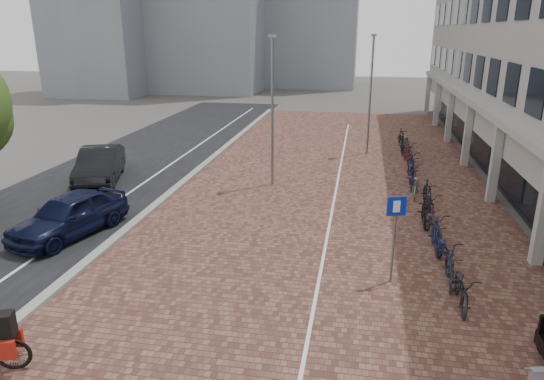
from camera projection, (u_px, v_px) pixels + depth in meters
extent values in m
plane|color=#474442|center=(232.00, 303.00, 13.22)|extent=(140.00, 140.00, 0.00)
cube|color=brown|center=(334.00, 180.00, 24.09)|extent=(14.50, 42.00, 0.04)
cube|color=black|center=(126.00, 169.00, 25.98)|extent=(8.00, 50.00, 0.03)
cube|color=gray|center=(196.00, 172.00, 25.29)|extent=(0.35, 42.00, 0.14)
cube|color=white|center=(161.00, 171.00, 25.63)|extent=(0.12, 44.00, 0.00)
cube|color=white|center=(338.00, 180.00, 24.05)|extent=(0.10, 30.00, 0.00)
cube|color=black|center=(483.00, 136.00, 26.00)|extent=(0.15, 38.00, 3.20)
cube|color=#9C9C97|center=(484.00, 102.00, 25.49)|extent=(1.60, 38.00, 0.30)
cube|color=#9C9C97|center=(544.00, 214.00, 14.92)|extent=(0.35, 0.35, 3.40)
cube|color=#9C9C97|center=(495.00, 164.00, 20.53)|extent=(0.35, 0.35, 3.40)
cube|color=#9C9C97|center=(467.00, 135.00, 26.14)|extent=(0.35, 0.35, 3.40)
cube|color=#9C9C97|center=(450.00, 116.00, 31.75)|extent=(0.35, 0.35, 3.40)
cube|color=#9C9C97|center=(437.00, 104.00, 37.36)|extent=(0.35, 0.35, 3.40)
cube|color=#9C9C97|center=(428.00, 94.00, 42.96)|extent=(0.35, 0.35, 3.40)
cube|color=gray|center=(99.00, 2.00, 53.83)|extent=(10.00, 10.00, 20.00)
imported|color=black|center=(69.00, 215.00, 17.40)|extent=(3.01, 4.89, 1.55)
imported|color=black|center=(100.00, 165.00, 23.67)|extent=(3.27, 5.28, 1.64)
cylinder|color=slate|center=(393.00, 244.00, 13.95)|extent=(0.07, 0.07, 2.44)
cube|color=#0C239E|center=(397.00, 206.00, 13.56)|extent=(0.54, 0.22, 0.56)
cylinder|color=gray|center=(272.00, 114.00, 22.29)|extent=(0.12, 0.12, 6.79)
cylinder|color=slate|center=(370.00, 97.00, 28.19)|extent=(0.12, 0.12, 6.77)
imported|color=black|center=(462.00, 288.00, 12.95)|extent=(0.77, 2.00, 1.04)
imported|color=black|center=(451.00, 268.00, 14.04)|extent=(0.71, 1.80, 1.05)
imported|color=#15183A|center=(445.00, 251.00, 15.12)|extent=(0.80, 2.01, 1.04)
imported|color=#15183B|center=(436.00, 236.00, 16.22)|extent=(0.50, 1.75, 1.05)
imported|color=black|center=(433.00, 224.00, 17.28)|extent=(1.01, 2.06, 1.04)
imported|color=black|center=(424.00, 212.00, 18.39)|extent=(0.55, 1.76, 1.05)
imported|color=black|center=(430.00, 203.00, 19.41)|extent=(0.72, 1.98, 1.04)
imported|color=black|center=(427.00, 193.00, 20.47)|extent=(0.61, 1.78, 1.05)
imported|color=#66625D|center=(416.00, 185.00, 21.61)|extent=(0.95, 2.05, 1.04)
imported|color=black|center=(411.00, 177.00, 22.70)|extent=(0.55, 1.76, 1.05)
imported|color=black|center=(412.00, 171.00, 23.76)|extent=(0.87, 2.03, 1.04)
imported|color=#15183C|center=(412.00, 165.00, 24.81)|extent=(0.50, 1.75, 1.05)
imported|color=black|center=(412.00, 159.00, 25.88)|extent=(0.82, 2.01, 1.04)
imported|color=#4B141D|center=(407.00, 154.00, 26.98)|extent=(0.65, 1.79, 1.05)
imported|color=black|center=(408.00, 150.00, 28.03)|extent=(1.02, 2.06, 1.04)
imported|color=black|center=(402.00, 145.00, 29.15)|extent=(0.54, 1.76, 1.05)
imported|color=#605E58|center=(406.00, 141.00, 30.17)|extent=(1.09, 2.07, 1.04)
imported|color=black|center=(401.00, 137.00, 31.28)|extent=(0.70, 1.79, 1.05)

